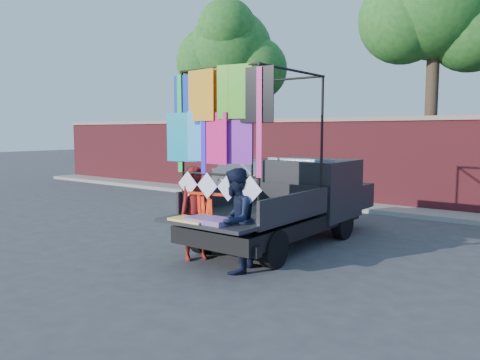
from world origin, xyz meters
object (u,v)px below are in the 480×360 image
Objects in this scene: pickup_truck at (297,200)px; man at (236,221)px; sedan at (256,179)px; woman at (196,213)px.

pickup_truck is 2.57m from man.
woman reaches higher than sedan.
sedan is at bearing -164.92° from man.
sedan is at bearing 56.15° from woman.
man is (0.99, -0.18, 0.01)m from woman.
pickup_truck is 5.67m from sedan.
woman is at bearing -104.19° from pickup_truck.
man is (4.32, -6.62, 0.17)m from sedan.
sedan is (-3.93, 4.08, -0.17)m from pickup_truck.
pickup_truck is at bearing 170.70° from man.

